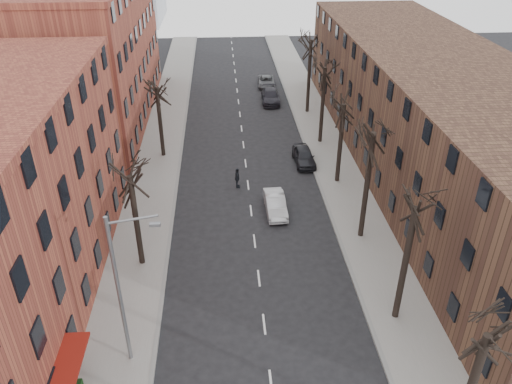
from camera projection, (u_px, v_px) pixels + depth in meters
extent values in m
cube|color=gray|center=(160.00, 151.00, 47.64)|extent=(4.00, 90.00, 0.15)
cube|color=gray|center=(326.00, 146.00, 48.62)|extent=(4.00, 90.00, 0.15)
cube|color=brown|center=(84.00, 55.00, 51.34)|extent=(12.00, 28.00, 14.00)
cube|color=#523726|center=(434.00, 116.00, 42.30)|extent=(12.00, 50.00, 10.00)
cylinder|color=slate|center=(120.00, 295.00, 23.98)|extent=(0.20, 0.20, 9.00)
cylinder|color=slate|center=(131.00, 220.00, 21.85)|extent=(2.39, 0.12, 0.46)
cube|color=slate|center=(155.00, 224.00, 22.07)|extent=(0.50, 0.22, 0.14)
imported|color=#B4B7BC|center=(275.00, 204.00, 38.24)|extent=(1.60, 4.25, 1.38)
imported|color=black|center=(304.00, 156.00, 45.25)|extent=(1.86, 4.34, 1.46)
imported|color=black|center=(271.00, 96.00, 58.81)|extent=(2.24, 5.16, 1.48)
imported|color=#515458|center=(266.00, 82.00, 63.83)|extent=(2.28, 4.58, 1.25)
imported|color=black|center=(237.00, 178.00, 41.41)|extent=(0.46, 1.04, 1.76)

